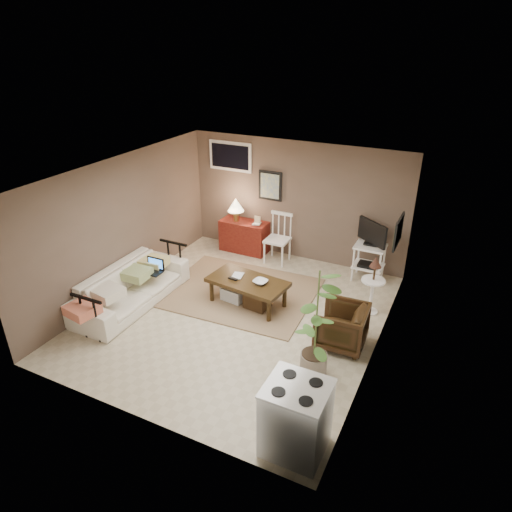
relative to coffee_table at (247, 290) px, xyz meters
The scene contains 20 objects.
floor 0.46m from the coffee_table, 89.40° to the right, with size 5.00×5.00×0.00m, color #C1B293.
art_back 2.47m from the coffee_table, 104.52° to the left, with size 0.50×0.03×0.60m, color black.
art_right 2.64m from the coffee_table, 17.04° to the left, with size 0.03×0.60×0.45m, color black.
window 3.05m from the coffee_table, 124.45° to the left, with size 0.96×0.03×0.60m, color white.
rug 0.50m from the coffee_table, 136.01° to the left, with size 2.60×2.08×0.02m, color #957956.
coffee_table is the anchor object (origin of this frame).
sofa 1.99m from the coffee_table, 155.16° to the right, with size 2.23×0.65×0.87m, color silver.
sofa_pillows 2.07m from the coffee_table, 148.01° to the right, with size 0.43×2.12×0.15m, color beige, non-canonical shape.
sofa_end_rails 1.87m from the coffee_table, 153.50° to the right, with size 0.60×2.23×0.75m, color black, non-canonical shape.
laptop 1.67m from the coffee_table, 164.21° to the right, with size 0.34×0.25×0.23m.
red_console 2.17m from the coffee_table, 119.07° to the left, with size 1.00×0.45×1.16m.
spindle_chair 1.77m from the coffee_table, 96.61° to the left, with size 0.46×0.46×1.01m.
tv_stand 2.45m from the coffee_table, 47.60° to the left, with size 0.60×0.45×1.18m.
side_table 2.10m from the coffee_table, 19.36° to the left, with size 0.39×0.39×1.03m.
armchair 1.80m from the coffee_table, 12.29° to the right, with size 0.70×0.65×0.72m, color black.
potted_plant 2.09m from the coffee_table, 36.19° to the right, with size 0.41×0.41×1.63m.
stove 3.08m from the coffee_table, 52.97° to the right, with size 0.68×0.63×0.89m.
bowl 0.40m from the coffee_table, ahead, with size 0.23×0.06×0.23m, color #34230E.
book_table 0.43m from the coffee_table, behind, with size 0.18×0.02×0.24m, color #34230E.
book_console 2.10m from the coffee_table, 113.40° to the left, with size 0.15×0.02×0.21m, color #34230E.
Camera 1 is at (3.07, -5.58, 4.23)m, focal length 32.00 mm.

